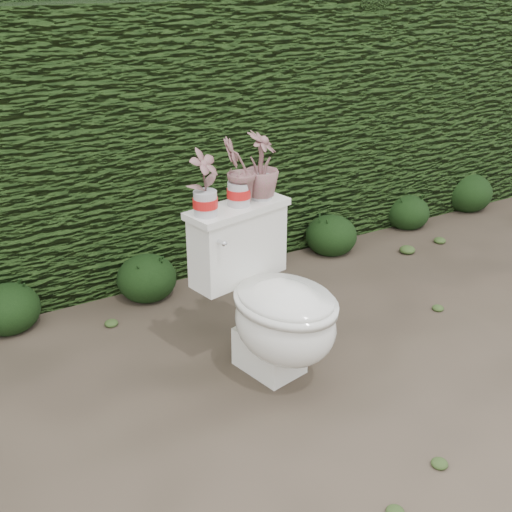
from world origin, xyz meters
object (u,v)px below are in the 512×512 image
toilet (273,305)px  potted_plant_center (239,173)px  potted_plant_left (205,185)px  potted_plant_right (261,167)px

toilet → potted_plant_center: bearing=88.1°
potted_plant_left → potted_plant_right: 0.33m
potted_plant_left → potted_plant_right: size_ratio=0.94×
toilet → potted_plant_right: 0.64m
potted_plant_left → potted_plant_right: potted_plant_right is taller
toilet → potted_plant_left: (-0.23, 0.20, 0.56)m
potted_plant_left → potted_plant_center: (0.19, 0.04, 0.01)m
toilet → potted_plant_right: size_ratio=2.59×
toilet → potted_plant_left: bearing=127.5°
toilet → potted_plant_center: size_ratio=2.59×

